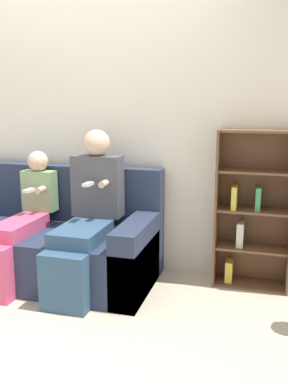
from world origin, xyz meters
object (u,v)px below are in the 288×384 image
(couch, at_px, (49,243))
(bookshelf, at_px, (252,211))
(adult_seated, at_px, (88,210))
(child_seated, at_px, (22,219))

(couch, bearing_deg, bookshelf, 11.23)
(adult_seated, distance_m, child_seated, 0.57)
(adult_seated, bearing_deg, child_seated, -174.54)
(couch, bearing_deg, adult_seated, -12.52)
(couch, relative_size, adult_seated, 1.46)
(adult_seated, xyz_separation_m, bookshelf, (1.22, 0.41, -0.03))
(bookshelf, bearing_deg, adult_seated, -161.35)
(couch, xyz_separation_m, bookshelf, (1.63, 0.32, 0.32))
(adult_seated, height_order, bookshelf, bookshelf)
(child_seated, relative_size, bookshelf, 0.84)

